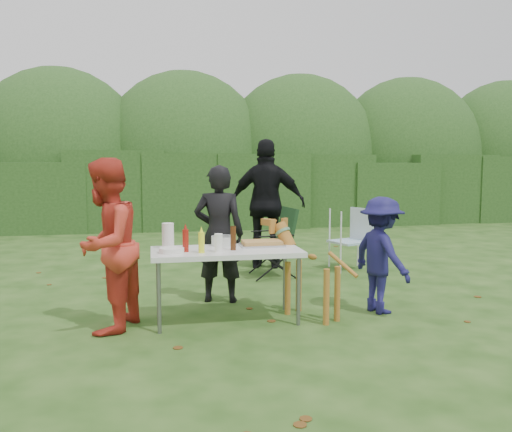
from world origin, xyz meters
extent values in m
plane|color=#1E4211|center=(0.00, 0.00, 0.00)|extent=(80.00, 80.00, 0.00)
cube|color=#23471C|center=(0.00, 8.00, 0.85)|extent=(22.00, 1.40, 1.70)
ellipsoid|color=#3D6628|center=(0.00, 9.60, 1.60)|extent=(20.00, 2.60, 3.20)
cube|color=silver|center=(-0.17, 0.28, 0.71)|extent=(1.50, 0.70, 0.05)
cylinder|color=slate|center=(-0.85, 0.00, 0.34)|extent=(0.04, 0.04, 0.69)
cylinder|color=slate|center=(0.51, 0.00, 0.34)|extent=(0.04, 0.04, 0.69)
cylinder|color=slate|center=(-0.85, 0.56, 0.34)|extent=(0.04, 0.04, 0.69)
cylinder|color=slate|center=(0.51, 0.56, 0.34)|extent=(0.04, 0.04, 0.69)
imported|color=black|center=(-0.15, 1.06, 0.79)|extent=(0.65, 0.51, 1.58)
imported|color=red|center=(-1.33, 0.19, 0.83)|extent=(0.88, 0.98, 1.66)
imported|color=black|center=(0.82, 2.90, 0.97)|extent=(1.23, 0.78, 1.95)
imported|color=#18164D|center=(1.50, 0.29, 0.62)|extent=(0.67, 0.90, 1.25)
cube|color=#B7B7BA|center=(0.23, 0.43, 0.75)|extent=(0.45, 0.30, 0.02)
cube|color=#BC8A47|center=(0.23, 0.43, 0.78)|extent=(0.40, 0.26, 0.04)
cylinder|color=#EEFC27|center=(-0.43, 0.13, 0.84)|extent=(0.06, 0.06, 0.20)
cylinder|color=maroon|center=(-0.58, 0.21, 0.85)|extent=(0.06, 0.06, 0.22)
cylinder|color=#47230F|center=(-0.11, 0.23, 0.86)|extent=(0.06, 0.06, 0.24)
cylinder|color=white|center=(-0.74, 0.44, 0.87)|extent=(0.12, 0.12, 0.26)
cylinder|color=white|center=(-0.27, 0.14, 0.83)|extent=(0.08, 0.08, 0.18)
cylinder|color=silver|center=(-0.16, 0.53, 0.79)|extent=(0.26, 0.26, 0.10)
cylinder|color=white|center=(-0.72, 0.18, 0.77)|extent=(0.24, 0.24, 0.05)
camera|label=1|loc=(-0.91, -5.07, 1.64)|focal=38.00mm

